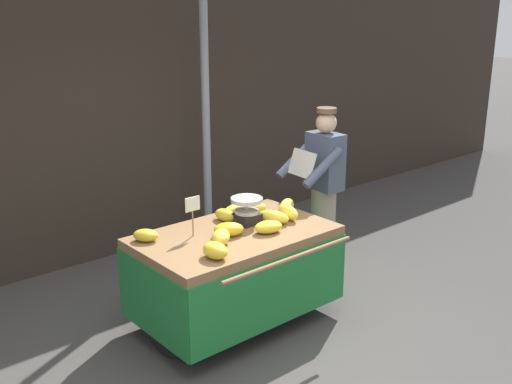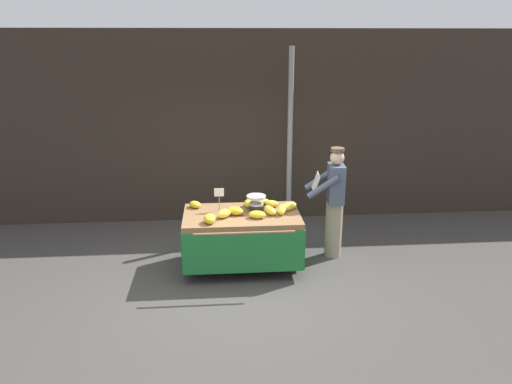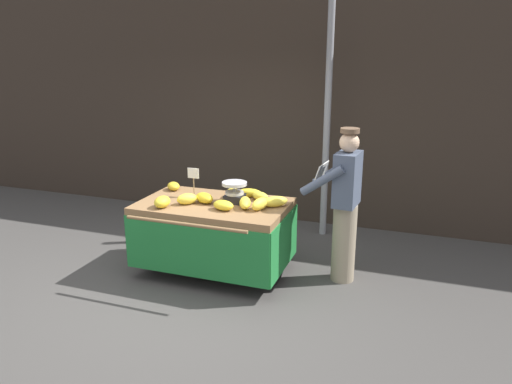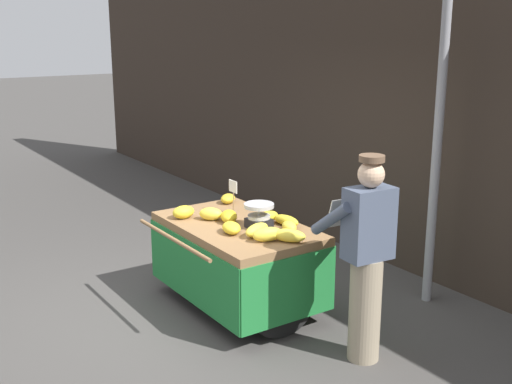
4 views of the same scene
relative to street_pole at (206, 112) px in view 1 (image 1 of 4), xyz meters
name	(u,v)px [view 1 (image 1 of 4)]	position (x,y,z in m)	size (l,w,h in m)	color
ground_plane	(275,359)	(-1.06, -2.32, -1.56)	(60.00, 60.00, 0.00)	#423F3D
back_wall	(94,103)	(-1.06, 0.54, 0.14)	(16.00, 0.24, 3.40)	#332821
street_pole	(206,112)	(0.00, 0.00, 0.00)	(0.09, 0.09, 3.12)	gray
banana_cart	(235,257)	(-0.92, -1.66, -0.94)	(1.68, 1.21, 0.85)	olive
weighing_scale	(247,211)	(-0.71, -1.56, -0.60)	(0.28, 0.28, 0.24)	black
price_sign	(193,208)	(-1.24, -1.50, -0.47)	(0.14, 0.01, 0.34)	#997A51
banana_bunch_0	(229,229)	(-1.02, -1.69, -0.66)	(0.16, 0.25, 0.12)	gold
banana_bunch_1	(146,235)	(-1.60, -1.34, -0.66)	(0.14, 0.21, 0.10)	gold
banana_bunch_2	(236,209)	(-0.63, -1.30, -0.66)	(0.12, 0.29, 0.10)	yellow
banana_bunch_3	(287,206)	(-0.23, -1.56, -0.65)	(0.12, 0.30, 0.12)	yellow
banana_bunch_4	(225,215)	(-0.81, -1.38, -0.66)	(0.12, 0.23, 0.11)	yellow
banana_bunch_5	(215,250)	(-1.38, -1.99, -0.65)	(0.16, 0.23, 0.13)	yellow
banana_bunch_6	(221,237)	(-1.18, -1.80, -0.65)	(0.14, 0.23, 0.12)	yellow
banana_bunch_7	(288,212)	(-0.35, -1.71, -0.65)	(0.11, 0.28, 0.13)	yellow
banana_bunch_8	(273,217)	(-0.53, -1.70, -0.66)	(0.12, 0.30, 0.11)	yellow
banana_bunch_9	(256,208)	(-0.46, -1.39, -0.66)	(0.13, 0.20, 0.10)	yellow
banana_bunch_10	(268,227)	(-0.72, -1.85, -0.66)	(0.16, 0.24, 0.10)	yellow
vendor_person	(323,189)	(0.49, -1.34, -0.69)	(0.61, 0.55, 1.71)	gray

